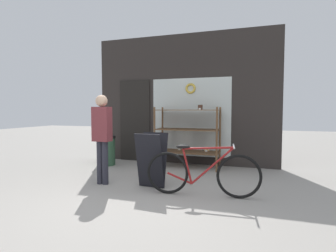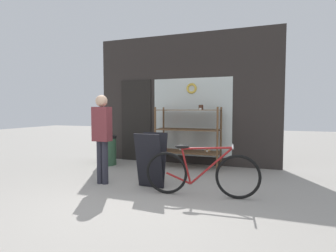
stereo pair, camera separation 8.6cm
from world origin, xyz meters
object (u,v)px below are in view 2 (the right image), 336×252
object	(u,v)px
pedestrian	(102,132)
display_case	(188,132)
trash_bin	(107,149)
bicycle	(201,173)
sandwich_board	(151,160)

from	to	relation	value
pedestrian	display_case	bearing A→B (deg)	61.26
pedestrian	trash_bin	world-z (taller)	pedestrian
pedestrian	trash_bin	bearing A→B (deg)	122.01
trash_bin	display_case	bearing A→B (deg)	10.38
display_case	trash_bin	size ratio (longest dim) A/B	2.06
display_case	bicycle	world-z (taller)	display_case
bicycle	sandwich_board	bearing A→B (deg)	162.35
display_case	bicycle	size ratio (longest dim) A/B	0.83
display_case	sandwich_board	size ratio (longest dim) A/B	1.57
bicycle	sandwich_board	world-z (taller)	sandwich_board
sandwich_board	pedestrian	xyz separation A→B (m)	(-0.91, -0.09, 0.46)
display_case	pedestrian	distance (m)	2.12
bicycle	sandwich_board	size ratio (longest dim) A/B	1.89
display_case	bicycle	xyz separation A→B (m)	(0.71, -1.91, -0.46)
display_case	pedestrian	bearing A→B (deg)	-121.57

